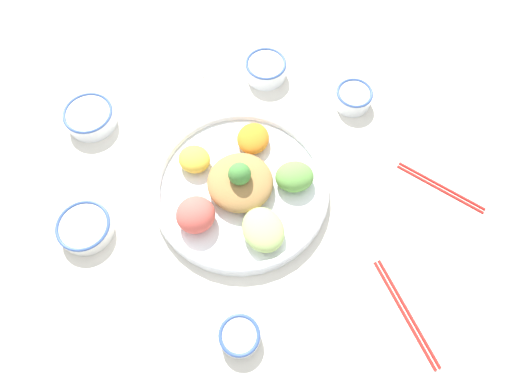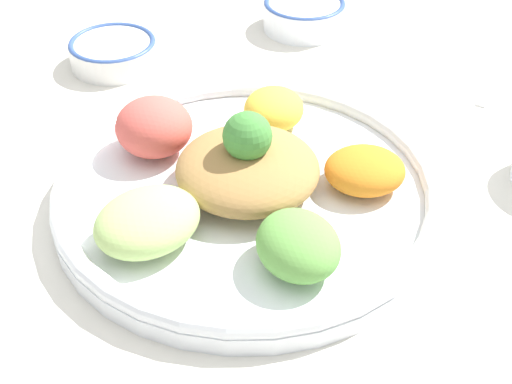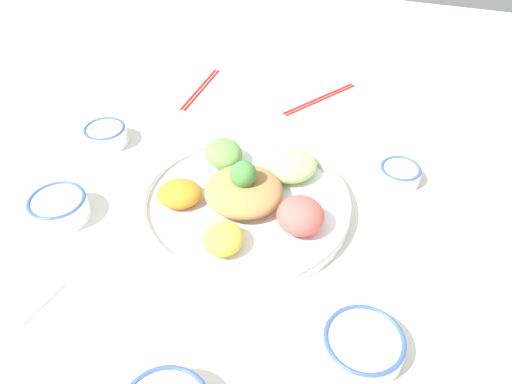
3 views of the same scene
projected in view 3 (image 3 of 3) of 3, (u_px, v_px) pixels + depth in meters
The scene contains 9 objects.
ground_plane at pixel (244, 223), 0.92m from camera, with size 2.40×2.40×0.00m, color silver.
salad_platter at pixel (246, 198), 0.93m from camera, with size 0.40×0.40×0.11m.
sauce_bowl_red at pixel (106, 135), 1.09m from camera, with size 0.09×0.09×0.04m.
rice_bowl_blue at pixel (59, 207), 0.92m from camera, with size 0.11×0.11×0.05m.
rice_bowl_plain at pixel (363, 344), 0.71m from camera, with size 0.12×0.12×0.04m.
sauce_bowl_far at pixel (400, 173), 1.00m from camera, with size 0.08×0.08×0.04m.
chopsticks_pair_near at pixel (200, 88), 1.28m from camera, with size 0.03×0.21×0.01m.
chopsticks_pair_far at pixel (320, 98), 1.24m from camera, with size 0.15×0.20×0.01m.
serving_spoon_main at pixel (22, 321), 0.76m from camera, with size 0.05×0.13×0.01m.
Camera 3 is at (-0.22, 0.61, 0.66)m, focal length 35.00 mm.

